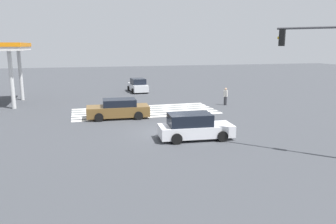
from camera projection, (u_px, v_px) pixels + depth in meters
The scene contains 6 objects.
ground_plane at pixel (168, 133), 21.43m from camera, with size 139.96×139.96×0.00m, color #3D3F44.
crosswalk_markings at pixel (145, 111), 28.51m from camera, with size 12.35×5.35×0.01m.
car_0 at pixel (138, 86), 40.22m from camera, with size 2.14×4.29×1.67m.
car_1 at pixel (194, 127), 19.91m from camera, with size 4.62×2.27×1.58m.
car_2 at pixel (118, 109), 25.67m from camera, with size 4.90×2.34×1.51m.
pedestrian at pixel (225, 95), 31.26m from camera, with size 0.41×0.41×1.66m.
Camera 1 is at (5.52, 19.97, 5.62)m, focal length 35.00 mm.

